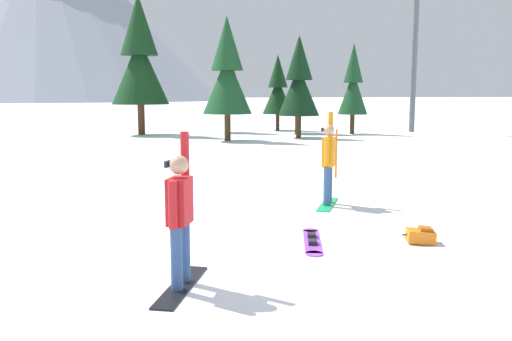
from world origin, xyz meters
TOP-DOWN VIEW (x-y plane):
  - ground_plane at (0.00, 0.00)m, footprint 800.00×800.00m
  - snowboarder_foreground at (-1.72, -1.25)m, footprint 0.97×1.49m
  - snowboarder_midground at (2.32, 2.80)m, footprint 1.09×1.44m
  - loose_snowboard_near_left at (0.73, 0.14)m, footprint 0.89×1.67m
  - backpack_orange at (2.40, -0.48)m, footprint 0.55×0.47m
  - trail_marker_pole at (4.29, 6.30)m, footprint 0.06×0.06m
  - pine_tree_slender at (9.00, 20.13)m, footprint 2.29×2.29m
  - pine_tree_broad at (6.33, 25.38)m, footprint 2.12×2.12m
  - pine_tree_short at (0.87, 25.26)m, footprint 3.40×3.40m
  - pine_tree_young at (4.67, 19.50)m, footprint 2.56×2.56m
  - pine_tree_tall at (10.28, 23.34)m, footprint 2.30×2.30m
  - pine_tree_leaning at (13.32, 21.84)m, footprint 1.82×1.82m
  - pine_tree_twin at (10.14, 26.47)m, footprint 2.06×2.06m
  - ski_lift_tower at (17.93, 22.29)m, footprint 3.89×0.36m
  - peak_west_ridge at (-13.52, 229.63)m, footprint 147.22×147.22m

SIDE VIEW (x-z plane):
  - ground_plane at x=0.00m, z-range 0.00..0.00m
  - loose_snowboard_near_left at x=0.73m, z-range -0.02..0.07m
  - backpack_orange at x=2.40m, z-range -0.01..0.27m
  - trail_marker_pole at x=4.29m, z-range 0.00..1.43m
  - snowboarder_foreground at x=-1.72m, z-range -0.06..1.90m
  - snowboarder_midground at x=2.32m, z-range -0.05..1.99m
  - pine_tree_twin at x=10.14m, z-range 0.23..5.32m
  - pine_tree_broad at x=6.33m, z-range 0.24..5.65m
  - pine_tree_leaning at x=13.32m, z-range 0.24..5.76m
  - pine_tree_slender at x=9.00m, z-range 0.26..5.93m
  - pine_tree_tall at x=10.28m, z-range 0.27..6.14m
  - pine_tree_young at x=4.67m, z-range 0.29..6.74m
  - pine_tree_short at x=0.87m, z-range 0.38..8.71m
  - ski_lift_tower at x=17.93m, z-range 0.81..9.75m
  - peak_west_ridge at x=-13.52m, z-range 1.67..76.12m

